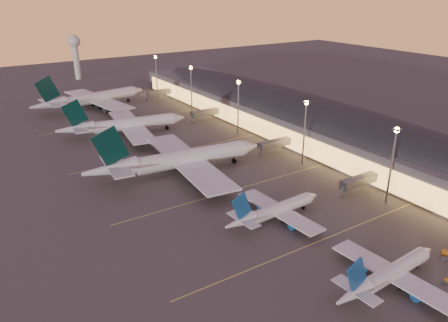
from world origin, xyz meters
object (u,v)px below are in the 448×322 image
airliner_narrow_south (388,275)px  airliner_wide_far (91,99)px  airliner_wide_near (178,160)px  baggage_tug_a (448,281)px  radar_tower (75,50)px  airliner_wide_mid (124,125)px  baggage_tug_b (445,255)px  airliner_narrow_north (274,211)px

airliner_narrow_south → airliner_wide_far: airliner_wide_far is taller
airliner_narrow_south → airliner_wide_near: (-10.50, 86.05, 2.40)m
airliner_wide_near → baggage_tug_a: size_ratio=20.32×
radar_tower → airliner_narrow_south: bearing=-91.9°
airliner_wide_far → airliner_wide_mid: bearing=-101.6°
airliner_wide_mid → baggage_tug_b: (33.34, -141.77, -4.46)m
airliner_narrow_north → baggage_tug_b: bearing=-59.8°
airliner_wide_near → baggage_tug_a: 96.46m
airliner_wide_near → baggage_tug_b: airliner_wide_near is taller
airliner_narrow_north → baggage_tug_b: 46.93m
airliner_narrow_north → airliner_wide_near: bearing=96.7°
airliner_narrow_south → baggage_tug_b: airliner_narrow_south is taller
airliner_wide_far → airliner_wide_near: bearing=-100.6°
airliner_narrow_south → airliner_narrow_north: (-2.56, 38.80, 0.03)m
airliner_wide_near → airliner_narrow_south: bearing=-76.9°
airliner_narrow_north → airliner_wide_far: bearing=89.3°
airliner_wide_far → radar_tower: size_ratio=2.12×
airliner_wide_mid → airliner_wide_far: size_ratio=0.88×
baggage_tug_b → airliner_narrow_south: bearing=150.5°
airliner_wide_mid → airliner_wide_near: bearing=-81.5°
airliner_narrow_north → airliner_wide_near: (-7.94, 47.25, 2.37)m
airliner_wide_near → baggage_tug_b: size_ratio=16.17×
airliner_wide_far → baggage_tug_a: airliner_wide_far is taller
airliner_wide_mid → radar_tower: 149.01m
radar_tower → baggage_tug_b: 289.54m
airliner_wide_far → airliner_narrow_south: bearing=-97.1°
baggage_tug_a → airliner_narrow_north: bearing=124.2°
radar_tower → baggage_tug_a: size_ratio=9.52×
airliner_narrow_south → airliner_wide_far: (-8.38, 197.24, 2.37)m
airliner_narrow_south → baggage_tug_a: bearing=-31.3°
radar_tower → baggage_tug_b: radar_tower is taller
airliner_wide_mid → radar_tower: bearing=90.8°
airliner_narrow_south → airliner_wide_mid: size_ratio=0.59×
airliner_narrow_south → baggage_tug_a: 15.57m
airliner_wide_far → radar_tower: bearing=69.2°
airliner_wide_near → baggage_tug_a: bearing=-69.5°
airliner_narrow_south → baggage_tug_b: bearing=-4.3°
baggage_tug_b → baggage_tug_a: bearing=-172.8°
baggage_tug_a → airliner_wide_far: bearing=111.1°
airliner_wide_far → baggage_tug_b: 200.27m
airliner_wide_far → radar_tower: radar_tower is taller
airliner_narrow_north → airliner_wide_far: 158.57m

